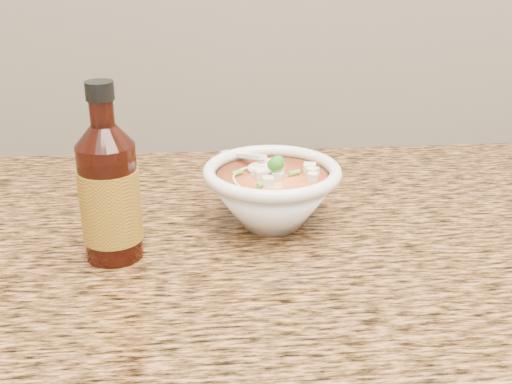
{
  "coord_description": "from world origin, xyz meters",
  "views": [
    {
      "loc": [
        -0.26,
        0.96,
        1.26
      ],
      "look_at": [
        -0.2,
        1.7,
        0.94
      ],
      "focal_mm": 45.0,
      "sensor_mm": 36.0,
      "label": 1
    }
  ],
  "objects": [
    {
      "name": "hot_sauce_bottle",
      "position": [
        -0.36,
        1.63,
        0.98
      ],
      "size": [
        0.07,
        0.07,
        0.2
      ],
      "rotation": [
        0.0,
        0.0,
        -0.08
      ],
      "color": "#350D07",
      "rests_on": "counter_slab"
    },
    {
      "name": "soup_bowl",
      "position": [
        -0.18,
        1.7,
        0.94
      ],
      "size": [
        0.17,
        0.18,
        0.1
      ],
      "rotation": [
        0.0,
        0.0,
        -0.13
      ],
      "color": "white",
      "rests_on": "counter_slab"
    },
    {
      "name": "counter_slab",
      "position": [
        0.0,
        1.68,
        0.88
      ],
      "size": [
        4.0,
        0.68,
        0.04
      ],
      "primitive_type": "cube",
      "color": "#9F643A",
      "rests_on": "cabinet"
    }
  ]
}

